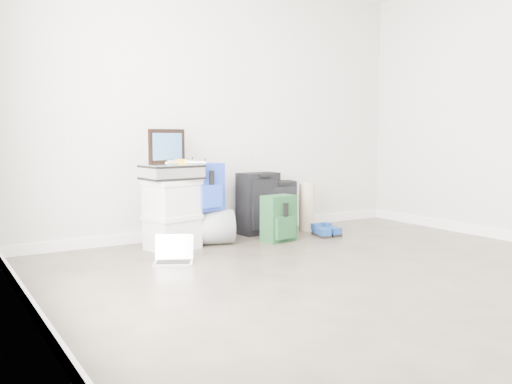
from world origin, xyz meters
TOP-DOWN VIEW (x-y plane):
  - ground at (0.00, 0.00)m, footprint 5.00×5.00m
  - room_envelope at (0.00, 0.02)m, footprint 4.52×5.02m
  - boxes_stack at (-0.79, 2.04)m, footprint 0.53×0.47m
  - briefcase at (-0.79, 2.04)m, footprint 0.53×0.41m
  - painting at (-0.79, 2.14)m, footprint 0.42×0.17m
  - drone at (-0.71, 2.02)m, footprint 0.42×0.42m
  - duffel_bag at (-0.43, 2.07)m, footprint 0.62×0.49m
  - blue_backpack at (-0.43, 2.04)m, footprint 0.35×0.29m
  - large_suitcase at (0.32, 2.29)m, footprint 0.44×0.30m
  - green_backpack at (0.27, 1.83)m, footprint 0.35×0.28m
  - carry_on at (0.55, 2.24)m, footprint 0.40×0.31m
  - shoes at (0.86, 1.81)m, footprint 0.27×0.29m
  - rolled_rug at (0.88, 2.18)m, footprint 0.17×0.17m
  - laptop at (-0.99, 1.53)m, footprint 0.39×0.35m

SIDE VIEW (x-z plane):
  - ground at x=0.00m, z-range 0.00..0.00m
  - shoes at x=0.86m, z-range 0.00..0.09m
  - laptop at x=-0.99m, z-range -0.06..0.17m
  - duffel_bag at x=-0.43m, z-range 0.00..0.34m
  - green_backpack at x=0.27m, z-range -0.01..0.45m
  - rolled_rug at x=0.88m, z-range 0.00..0.53m
  - carry_on at x=0.55m, z-range 0.00..0.56m
  - boxes_stack at x=-0.79m, z-range 0.00..0.65m
  - large_suitcase at x=0.32m, z-range 0.00..0.66m
  - blue_backpack at x=-0.43m, z-range 0.33..0.78m
  - briefcase at x=-0.79m, z-range 0.65..0.79m
  - drone at x=-0.71m, z-range 0.79..0.84m
  - painting at x=-0.79m, z-range 0.79..1.12m
  - room_envelope at x=0.00m, z-range 0.37..3.08m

